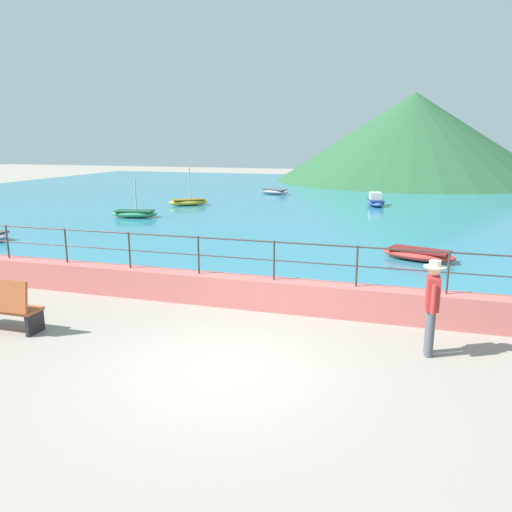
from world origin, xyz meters
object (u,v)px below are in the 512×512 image
at_px(boat_3, 274,191).
at_px(boat_4, 376,201).
at_px(boat_5, 135,213).
at_px(boat_1, 188,202).
at_px(person_walking, 432,303).
at_px(boat_2, 419,254).

xyz_separation_m(boat_3, boat_4, (7.33, -4.53, 0.07)).
bearing_deg(boat_5, boat_3, 73.76).
height_order(boat_1, boat_5, boat_1).
bearing_deg(boat_1, boat_4, 15.89).
xyz_separation_m(person_walking, boat_3, (-9.73, 25.50, -0.72)).
height_order(boat_1, boat_2, boat_1).
distance_m(boat_3, boat_4, 8.62).
bearing_deg(boat_4, boat_5, -143.47).
xyz_separation_m(boat_2, boat_3, (-9.62, 18.13, 0.00)).
relative_size(person_walking, boat_2, 0.71).
xyz_separation_m(person_walking, boat_4, (-2.40, 20.97, -0.65)).
xyz_separation_m(person_walking, boat_1, (-12.90, 17.98, -0.71)).
height_order(boat_4, boat_5, boat_5).
height_order(boat_3, boat_5, boat_5).
height_order(boat_1, boat_3, boat_1).
xyz_separation_m(boat_1, boat_4, (10.49, 2.99, 0.06)).
distance_m(person_walking, boat_5, 18.57).
distance_m(person_walking, boat_1, 22.14).
relative_size(person_walking, boat_1, 0.73).
distance_m(boat_2, boat_3, 20.52).
relative_size(boat_3, boat_5, 1.01).
bearing_deg(boat_1, person_walking, -54.35).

